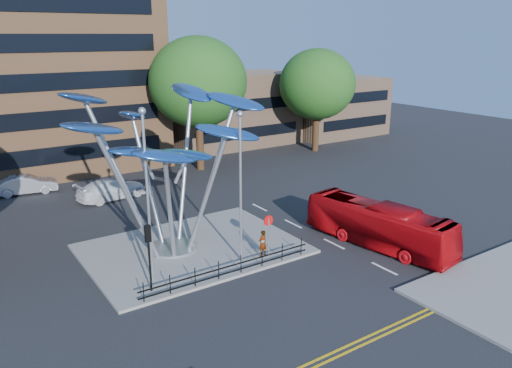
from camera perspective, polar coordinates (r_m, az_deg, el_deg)
ground at (r=25.61m, az=1.00°, el=-11.60°), size 120.00×120.00×0.00m
traffic_island at (r=29.78m, az=-7.28°, el=-7.34°), size 12.00×9.00×0.15m
double_yellow_near at (r=21.68m, az=10.55°, el=-17.67°), size 40.00×0.12×0.01m
double_yellow_far at (r=21.51m, az=11.13°, el=-18.01°), size 40.00×0.12×0.01m
low_building_near at (r=57.02m, az=-3.07°, el=8.50°), size 15.00×8.00×8.00m
low_building_far at (r=63.85m, az=8.86°, el=8.76°), size 12.00×8.00×7.00m
tree_right at (r=45.74m, az=-6.65°, el=11.47°), size 8.80×8.80×12.11m
tree_far at (r=53.69m, az=7.01°, el=11.23°), size 8.00×8.00×10.81m
leaf_sculpture at (r=27.89m, az=-10.39°, el=5.55°), size 12.72×9.54×9.51m
street_lamp_left at (r=24.49m, az=-12.38°, el=0.22°), size 0.36×0.36×8.80m
street_lamp_right at (r=26.28m, az=-1.79°, el=1.15°), size 0.36×0.36×8.30m
traffic_light_island at (r=24.36m, az=-12.19°, el=-6.72°), size 0.28×0.18×3.42m
no_entry_sign_island at (r=27.75m, az=1.44°, el=-5.14°), size 0.60×0.10×2.45m
pedestrian_railing_front at (r=26.14m, az=-2.99°, el=-9.63°), size 10.00×0.06×1.00m
red_bus at (r=30.53m, az=13.84°, el=-4.57°), size 3.61×9.67×2.63m
pedestrian at (r=28.16m, az=0.76°, el=-6.78°), size 0.62×0.46×1.53m
parked_car_mid at (r=43.41m, az=-24.77°, el=-0.06°), size 4.81×2.30×1.52m
parked_car_right at (r=39.79m, az=-16.17°, el=-0.56°), size 5.62×3.04×1.55m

